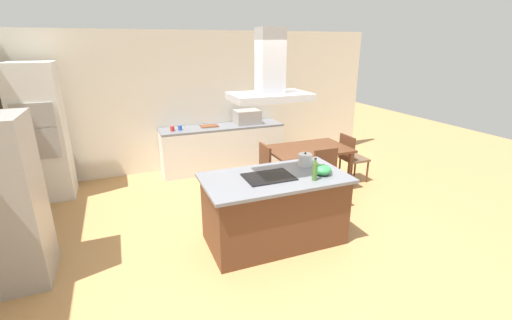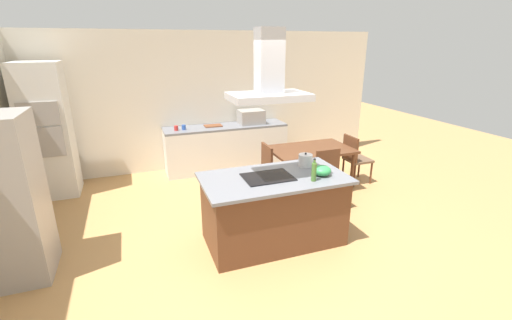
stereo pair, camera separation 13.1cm
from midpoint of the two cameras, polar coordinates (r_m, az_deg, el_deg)
The scene contains 18 objects.
ground at distance 5.92m, azimuth -2.17°, elevation -5.84°, with size 16.00×16.00×0.00m, color tan.
wall_back at distance 7.15m, azimuth -6.70°, elevation 9.70°, with size 7.20×0.10×2.70m, color beige.
kitchen_island at distance 4.46m, azimuth 3.79°, elevation -8.11°, with size 1.80×0.99×0.90m.
cooktop at distance 4.24m, azimuth 2.85°, elevation -2.83°, with size 0.60×0.44×0.01m, color black.
tea_kettle at distance 4.65m, azimuth 9.00°, elevation -0.05°, with size 0.24×0.19×0.19m.
olive_oil_bottle at distance 4.16m, azimuth 10.46°, elevation -1.88°, with size 0.06×0.06×0.28m.
mixing_bowl at distance 4.37m, azimuth 11.70°, elevation -1.72°, with size 0.23×0.23×0.13m, color #33934C.
back_counter at distance 7.04m, azimuth -4.41°, elevation 2.11°, with size 2.44×0.62×0.90m.
countertop_microwave at distance 7.06m, azimuth -0.28°, elevation 7.15°, with size 0.50×0.38×0.28m, color #9E9993.
coffee_mug_red at distance 6.67m, azimuth -12.52°, elevation 5.17°, with size 0.08×0.08×0.09m, color red.
coffee_mug_blue at distance 6.71m, azimuth -11.32°, elevation 5.33°, with size 0.08×0.08×0.09m, color #2D56B2.
cutting_board at distance 6.91m, azimuth -6.57°, elevation 5.66°, with size 0.34×0.24×0.02m, color brown.
wall_oven_stack at distance 6.54m, azimuth -30.78°, elevation 4.09°, with size 0.70×0.66×2.20m.
dining_table at distance 6.02m, azimuth 9.62°, elevation 1.15°, with size 1.40×0.90×0.75m.
chair_facing_island at distance 5.54m, azimuth 12.88°, elevation -2.39°, with size 0.42×0.42×0.89m.
chair_at_right_end at distance 6.56m, azimuth 16.53°, elevation 0.63°, with size 0.42×0.42×0.89m.
chair_at_left_end at distance 5.70m, azimuth 1.48°, elevation -1.32°, with size 0.42×0.42×0.89m.
range_hood at distance 3.96m, azimuth 3.13°, elevation 13.47°, with size 0.90×0.55×0.78m.
Camera 2 is at (-1.57, -3.65, 2.47)m, focal length 24.17 mm.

